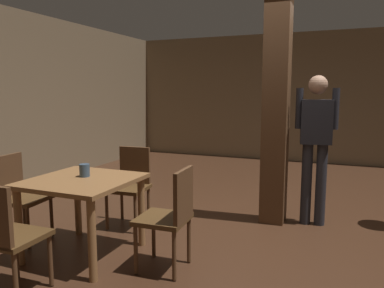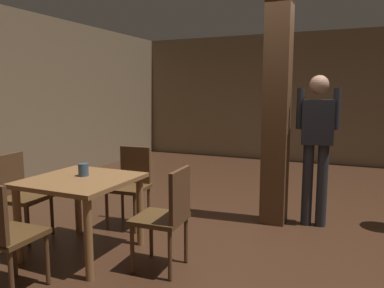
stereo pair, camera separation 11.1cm
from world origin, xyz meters
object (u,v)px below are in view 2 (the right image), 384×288
(chair_east, at_px, (168,213))
(chair_north, at_px, (131,182))
(dining_table, at_px, (81,191))
(chair_west, at_px, (19,192))
(napkin_cup, at_px, (83,170))
(standing_person, at_px, (317,140))
(chair_south, at_px, (2,232))

(chair_east, bearing_deg, chair_north, 137.54)
(dining_table, distance_m, chair_north, 0.87)
(chair_north, xyz_separation_m, chair_west, (-0.81, -0.85, 0.00))
(napkin_cup, xyz_separation_m, standing_person, (1.96, 1.61, 0.20))
(chair_east, relative_size, chair_south, 1.00)
(chair_east, bearing_deg, napkin_cup, 176.91)
(chair_west, xyz_separation_m, chair_south, (0.80, -0.86, 0.00))
(chair_east, bearing_deg, chair_west, -179.53)
(standing_person, bearing_deg, chair_north, -157.14)
(napkin_cup, distance_m, standing_person, 2.55)
(napkin_cup, relative_size, standing_person, 0.07)
(napkin_cup, bearing_deg, chair_north, 88.89)
(chair_west, bearing_deg, chair_south, -47.12)
(chair_south, distance_m, standing_person, 3.25)
(standing_person, bearing_deg, chair_south, -127.70)
(chair_east, relative_size, napkin_cup, 7.35)
(napkin_cup, bearing_deg, chair_east, -3.09)
(dining_table, relative_size, standing_person, 0.54)
(napkin_cup, bearing_deg, chair_south, -89.78)
(dining_table, xyz_separation_m, chair_south, (-0.03, -0.85, -0.11))
(dining_table, height_order, standing_person, standing_person)
(chair_north, bearing_deg, chair_east, -42.46)
(chair_east, relative_size, chair_west, 1.00)
(standing_person, bearing_deg, chair_west, -148.77)
(dining_table, relative_size, chair_west, 1.04)
(chair_west, bearing_deg, chair_east, 0.47)
(dining_table, distance_m, napkin_cup, 0.20)
(dining_table, height_order, chair_west, chair_west)
(chair_south, xyz_separation_m, napkin_cup, (-0.00, 0.93, 0.29))
(chair_north, xyz_separation_m, chair_east, (0.92, -0.84, 0.00))
(chair_east, bearing_deg, chair_south, -136.64)
(chair_west, relative_size, chair_south, 1.00)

